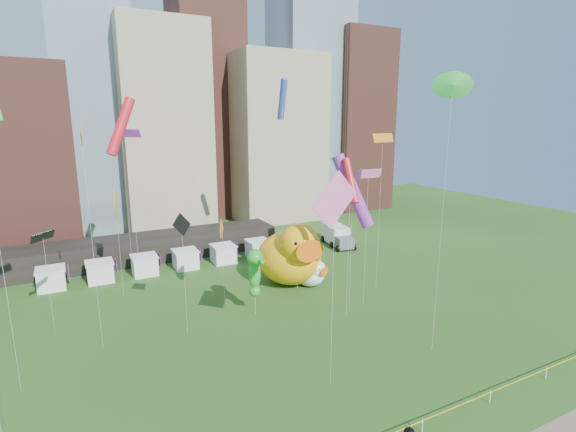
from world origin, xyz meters
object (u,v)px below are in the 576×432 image
small_duck (311,274)px  box_truck (337,235)px  big_duck (291,255)px  seahorse_purple (298,261)px  seahorse_green (255,269)px

small_duck → box_truck: small_duck is taller
box_truck → big_duck: bearing=-131.3°
big_duck → seahorse_purple: bearing=-89.5°
big_duck → seahorse_green: size_ratio=1.51×
big_duck → small_duck: bearing=-41.6°
seahorse_green → box_truck: bearing=28.4°
small_duck → box_truck: 17.24m
small_duck → seahorse_green: seahorse_green is taller
small_duck → seahorse_purple: size_ratio=0.94×
box_truck → small_duck: bearing=-123.6°
seahorse_green → box_truck: (20.29, 16.41, -3.08)m
big_duck → seahorse_purple: (-0.04, -1.62, -0.17)m
big_duck → seahorse_purple: big_duck is taller
big_duck → seahorse_green: big_duck is taller
big_duck → box_truck: bearing=41.1°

